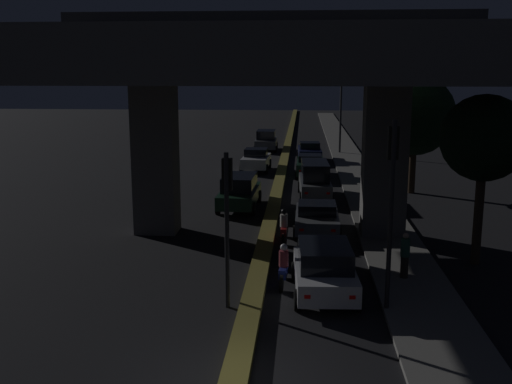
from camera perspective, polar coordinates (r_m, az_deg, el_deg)
median_divider at (r=48.04m, az=2.70°, el=3.07°), size 0.67×126.00×0.25m
sidewalk_right at (r=41.29m, az=9.64°, el=1.47°), size 2.53×126.00×0.14m
elevated_overpass at (r=25.68m, az=1.22°, el=11.99°), size 17.56×12.98×9.52m
traffic_light_left_of_median at (r=17.77m, az=-2.77°, el=-1.01°), size 0.30×0.49×4.76m
traffic_light_right_of_median at (r=17.68m, az=12.79°, el=0.76°), size 0.30×0.49×5.74m
street_lamp at (r=52.57m, az=7.67°, el=8.53°), size 2.59×0.32×7.57m
car_white_lead at (r=19.42m, az=6.53°, el=-7.29°), size 2.16×4.10×1.66m
car_grey_second at (r=26.74m, az=5.81°, el=-2.40°), size 2.05×4.08×1.39m
car_grey_third at (r=34.07m, az=5.62°, el=1.21°), size 1.96×4.73×2.06m
car_dark_green_fourth at (r=41.08m, az=5.16°, el=2.56°), size 1.96×4.43×1.52m
car_dark_blue_fifth at (r=48.17m, az=5.13°, el=3.85°), size 2.04×4.27×1.56m
car_dark_green_lead_oncoming at (r=31.38m, az=-1.59°, el=0.08°), size 2.08×4.74×1.76m
car_white_second_oncoming at (r=43.30m, az=0.00°, el=3.10°), size 2.08×3.99×1.62m
car_grey_third_oncoming at (r=54.69m, az=0.97°, el=4.96°), size 2.06×4.30×1.85m
motorcycle_blue_filtering_near at (r=20.19m, az=2.63°, el=-7.24°), size 0.34×1.84×1.45m
motorcycle_red_filtering_mid at (r=25.32m, az=2.66°, el=-3.41°), size 0.32×1.83×1.41m
pedestrian_on_sidewalk at (r=21.09m, az=14.00°, el=-5.86°), size 0.32×0.32×1.58m
roadside_tree_kerbside_near at (r=23.11m, az=20.90°, el=4.74°), size 3.15×3.15×6.30m
roadside_tree_kerbside_mid at (r=36.11m, az=14.87°, el=7.05°), size 4.65×4.65×6.91m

